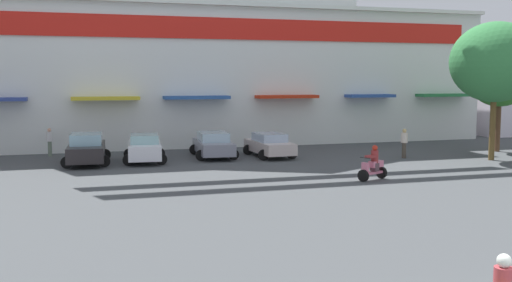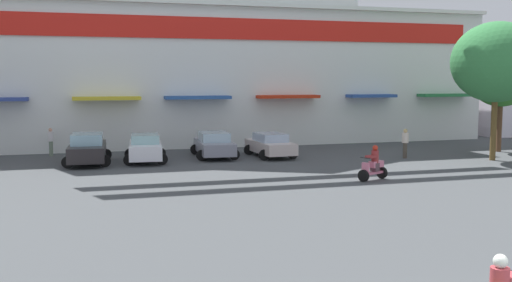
# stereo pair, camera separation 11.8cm
# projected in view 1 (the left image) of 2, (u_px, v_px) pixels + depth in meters

# --- Properties ---
(ground_plane) EXTENTS (128.00, 128.00, 0.00)m
(ground_plane) POSITION_uv_depth(u_px,v_px,m) (291.00, 202.00, 21.35)
(ground_plane) COLOR #45484A
(colonial_building) EXTENTS (41.68, 18.89, 18.81)m
(colonial_building) POSITION_uv_depth(u_px,v_px,m) (180.00, 32.00, 43.25)
(colonial_building) COLOR silver
(colonial_building) RESTS_ON ground
(plaza_tree_1) EXTENTS (4.84, 4.71, 7.51)m
(plaza_tree_1) POSITION_uv_depth(u_px,v_px,m) (495.00, 62.00, 31.73)
(plaza_tree_1) COLOR brown
(plaza_tree_1) RESTS_ON ground
(plaza_tree_3) EXTENTS (3.63, 3.48, 5.87)m
(plaza_tree_3) POSITION_uv_depth(u_px,v_px,m) (500.00, 81.00, 35.64)
(plaza_tree_3) COLOR brown
(plaza_tree_3) RESTS_ON ground
(parked_car_0) EXTENTS (2.58, 4.49, 1.61)m
(parked_car_0) POSITION_uv_depth(u_px,v_px,m) (87.00, 149.00, 30.71)
(parked_car_0) COLOR #262224
(parked_car_0) RESTS_ON ground
(parked_car_1) EXTENTS (2.51, 4.12, 1.49)m
(parked_car_1) POSITION_uv_depth(u_px,v_px,m) (145.00, 148.00, 31.43)
(parked_car_1) COLOR white
(parked_car_1) RESTS_ON ground
(parked_car_2) EXTENTS (2.57, 4.52, 1.43)m
(parked_car_2) POSITION_uv_depth(u_px,v_px,m) (213.00, 144.00, 33.36)
(parked_car_2) COLOR gray
(parked_car_2) RESTS_ON ground
(parked_car_3) EXTENTS (2.46, 4.13, 1.36)m
(parked_car_3) POSITION_uv_depth(u_px,v_px,m) (270.00, 145.00, 33.51)
(parked_car_3) COLOR beige
(parked_car_3) RESTS_ON ground
(scooter_rider_5) EXTENTS (1.53, 1.08, 1.54)m
(scooter_rider_5) POSITION_uv_depth(u_px,v_px,m) (373.00, 166.00, 25.91)
(scooter_rider_5) COLOR black
(scooter_rider_5) RESTS_ON ground
(pedestrian_0) EXTENTS (0.47, 0.47, 1.62)m
(pedestrian_0) POSITION_uv_depth(u_px,v_px,m) (50.00, 140.00, 33.77)
(pedestrian_0) COLOR slate
(pedestrian_0) RESTS_ON ground
(pedestrian_1) EXTENTS (0.50, 0.50, 1.65)m
(pedestrian_1) POSITION_uv_depth(u_px,v_px,m) (404.00, 141.00, 33.03)
(pedestrian_1) COLOR #4A4036
(pedestrian_1) RESTS_ON ground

